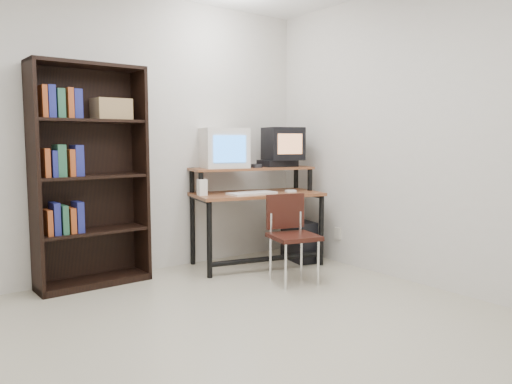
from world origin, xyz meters
TOP-DOWN VIEW (x-y plane):
  - floor at (0.00, 0.00)m, footprint 4.00×4.00m
  - back_wall at (0.00, 2.00)m, footprint 4.00×0.01m
  - right_wall at (2.00, 0.00)m, footprint 0.01×4.00m
  - computer_desk at (1.26, 1.58)m, footprint 1.37×0.90m
  - crt_monitor at (1.01, 1.79)m, footprint 0.53×0.53m
  - vcr at (1.58, 1.64)m, footprint 0.39×0.30m
  - crt_tv at (1.64, 1.62)m, footprint 0.44×0.43m
  - cd_spindle at (1.27, 1.58)m, footprint 0.14×0.14m
  - keyboard at (1.12, 1.46)m, footprint 0.47×0.22m
  - mousepad at (1.54, 1.37)m, footprint 0.27×0.24m
  - mouse at (1.55, 1.38)m, footprint 0.11×0.09m
  - desk_speaker at (0.68, 1.66)m, footprint 0.09×0.09m
  - pc_tower at (1.72, 1.45)m, footprint 0.29×0.48m
  - school_chair at (1.14, 0.90)m, footprint 0.47×0.47m
  - bookshelf at (-0.32, 1.86)m, footprint 0.96×0.35m
  - wall_outlet at (1.99, 1.15)m, footprint 0.02×0.08m

SIDE VIEW (x-z plane):
  - floor at x=0.00m, z-range -0.01..0.00m
  - pc_tower at x=1.72m, z-range 0.00..0.42m
  - wall_outlet at x=1.99m, z-range 0.24..0.36m
  - school_chair at x=1.14m, z-range 0.09..0.86m
  - computer_desk at x=1.26m, z-range 0.20..1.19m
  - mousepad at x=1.54m, z-range 0.72..0.73m
  - keyboard at x=1.12m, z-range 0.72..0.75m
  - mouse at x=1.55m, z-range 0.73..0.76m
  - desk_speaker at x=0.68m, z-range 0.72..0.89m
  - bookshelf at x=-0.32m, z-range 0.02..1.92m
  - cd_spindle at x=1.27m, z-range 0.97..1.02m
  - vcr at x=1.58m, z-range 0.97..1.05m
  - crt_monitor at x=1.01m, z-range 0.97..1.38m
  - crt_tv at x=1.64m, z-range 1.05..1.39m
  - back_wall at x=0.00m, z-range 0.00..2.60m
  - right_wall at x=2.00m, z-range 0.00..2.60m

